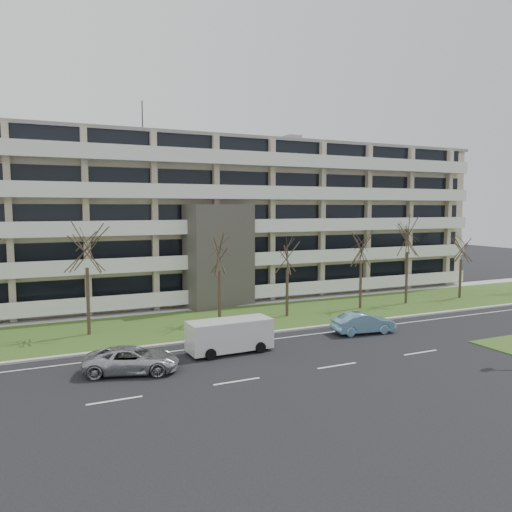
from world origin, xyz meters
name	(u,v)px	position (x,y,z in m)	size (l,w,h in m)	color
ground	(337,366)	(0.00, 0.00, 0.00)	(160.00, 160.00, 0.00)	black
grass_verge	(244,318)	(0.00, 13.00, 0.03)	(90.00, 10.00, 0.06)	#32501A
curb	(272,332)	(0.00, 8.00, 0.06)	(90.00, 0.35, 0.12)	#B2B2AD
sidewalk	(220,306)	(0.00, 18.50, 0.04)	(90.00, 2.00, 0.08)	#B2B2AD
lane_edge_line	(282,338)	(0.00, 6.50, 0.01)	(90.00, 0.12, 0.01)	white
apartment_building	(195,219)	(-0.01, 25.32, 7.61)	(60.50, 15.10, 18.75)	#B5A38D
silver_pickup	(132,360)	(-10.53, 3.60, 0.69)	(2.28, 4.94, 1.37)	#ADB0B5
blue_sedan	(363,323)	(5.72, 5.30, 0.72)	(1.53, 4.39, 1.45)	#79B1D3
white_van	(231,333)	(-4.36, 4.93, 1.19)	(5.16, 2.22, 1.98)	silver
tree_2	(86,241)	(-11.71, 12.70, 6.47)	(4.16, 4.16, 8.32)	#382B21
tree_3	(219,250)	(-2.30, 12.35, 5.55)	(3.57, 3.57, 7.14)	#382B21
tree_4	(287,252)	(3.42, 12.22, 5.24)	(3.37, 3.37, 6.74)	#382B21
tree_5	(361,245)	(10.68, 12.34, 5.50)	(3.54, 3.54, 7.08)	#382B21
tree_6	(408,232)	(15.85, 12.47, 6.58)	(4.23, 4.23, 8.46)	#382B21
tree_7	(462,244)	(22.49, 12.47, 5.23)	(3.37, 3.37, 6.74)	#382B21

